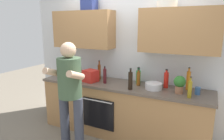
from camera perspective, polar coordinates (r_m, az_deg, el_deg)
name	(u,v)px	position (r m, az deg, el deg)	size (l,w,h in m)	color
ground_plane	(121,134)	(3.70, 2.48, -17.54)	(12.00, 12.00, 0.00)	#756B5B
back_wall_unit	(128,47)	(3.47, 4.54, 6.59)	(4.00, 0.38, 2.50)	silver
counter	(121,110)	(3.49, 2.52, -11.13)	(2.84, 0.67, 0.90)	#A37547
person_standing	(70,89)	(2.97, -11.83, -5.21)	(0.49, 0.45, 1.63)	#383D4C
bottle_oil	(190,89)	(2.89, 21.16, -5.03)	(0.05, 0.05, 0.29)	olive
bottle_syrup	(138,78)	(3.28, 7.47, -2.35)	(0.06, 0.06, 0.26)	#8C4C14
bottle_wine	(105,76)	(3.36, -2.04, -1.67)	(0.06, 0.06, 0.29)	#471419
bottle_juice	(188,80)	(3.23, 20.76, -2.72)	(0.06, 0.06, 0.34)	orange
bottle_soda	(138,77)	(3.39, 7.46, -1.84)	(0.08, 0.08, 0.27)	#198C33
bottle_soy	(130,80)	(3.05, 5.22, -2.94)	(0.07, 0.07, 0.33)	black
bottle_vinegar	(99,71)	(3.62, -3.62, -0.35)	(0.05, 0.05, 0.34)	brown
bottle_hotsauce	(166,80)	(3.24, 15.06, -2.65)	(0.07, 0.07, 0.29)	red
cup_stoneware	(71,74)	(3.89, -11.58, -1.04)	(0.08, 0.08, 0.11)	slate
cup_tea	(198,91)	(3.09, 23.03, -5.45)	(0.07, 0.07, 0.11)	#33598C
cup_ceramic	(62,76)	(3.79, -14.02, -1.55)	(0.08, 0.08, 0.11)	#BF4C47
mixing_bowl	(154,86)	(3.14, 11.66, -4.46)	(0.26, 0.26, 0.09)	silver
knife_block	(77,73)	(3.63, -9.87, -0.74)	(0.10, 0.14, 0.32)	brown
potted_herb	(180,83)	(3.02, 18.56, -3.63)	(0.17, 0.17, 0.26)	#9E6647
grocery_bag_crisps	(90,76)	(3.48, -6.11, -1.66)	(0.22, 0.22, 0.20)	red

